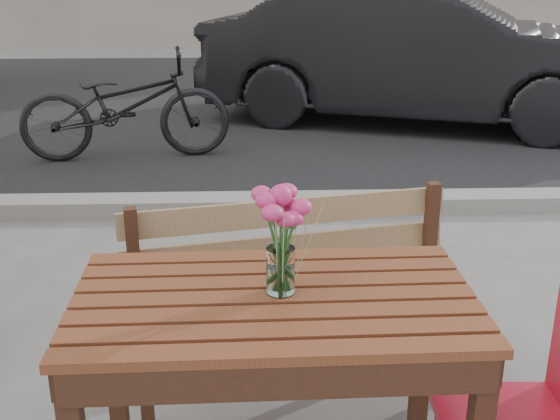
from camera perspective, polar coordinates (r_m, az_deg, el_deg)
name	(u,v)px	position (r m, az deg, el deg)	size (l,w,h in m)	color
street	(257,138)	(7.11, -1.88, 5.89)	(30.00, 8.12, 0.12)	black
main_table	(274,331)	(2.28, -0.47, -9.83)	(1.28, 0.77, 0.78)	#5E2C18
main_bench	(294,274)	(2.93, 1.15, -5.26)	(1.47, 0.70, 0.88)	olive
red_chair	(541,410)	(2.32, 20.48, -15.01)	(0.44, 0.44, 0.87)	red
main_vase	(281,227)	(2.14, 0.05, -1.39)	(0.19, 0.19, 0.36)	white
parked_car	(419,53)	(7.92, 11.21, 12.39)	(1.61, 4.62, 1.52)	black
bicycle	(125,105)	(6.55, -12.48, 8.31)	(0.65, 1.87, 0.98)	black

